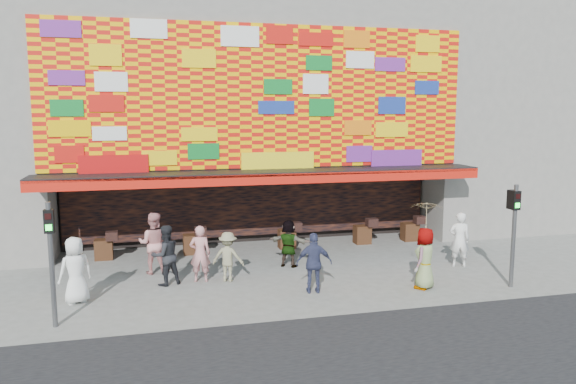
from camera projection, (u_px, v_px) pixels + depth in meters
name	position (u px, v px, depth m)	size (l,w,h in m)	color
ground	(292.00, 287.00, 16.27)	(90.00, 90.00, 0.00)	slate
shop_building	(243.00, 107.00, 23.35)	(15.20, 9.40, 10.00)	gray
neighbor_right	(518.00, 91.00, 26.23)	(11.00, 8.00, 12.00)	gray
signal_left	(51.00, 250.00, 13.05)	(0.22, 0.20, 3.00)	#59595B
signal_right	(514.00, 224.00, 16.06)	(0.22, 0.20, 3.00)	#59595B
ped_a	(75.00, 270.00, 14.84)	(0.88, 0.57, 1.79)	white
ped_b	(200.00, 254.00, 16.72)	(0.62, 0.41, 1.71)	#CB8385
ped_c	(165.00, 255.00, 16.39)	(0.87, 0.68, 1.78)	black
ped_d	(228.00, 257.00, 16.76)	(0.97, 0.56, 1.50)	gray
ped_e	(314.00, 263.00, 15.69)	(1.01, 0.42, 1.72)	#34395C
ped_f	(289.00, 243.00, 18.35)	(1.44, 0.46, 1.56)	gray
ped_g	(425.00, 258.00, 16.07)	(0.87, 0.56, 1.77)	gray
ped_h	(459.00, 240.00, 18.33)	(0.66, 0.43, 1.81)	white
ped_i	(153.00, 243.00, 17.55)	(0.94, 0.73, 1.94)	pink
parasol	(426.00, 216.00, 15.89)	(1.19, 1.20, 1.78)	#D6BA87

